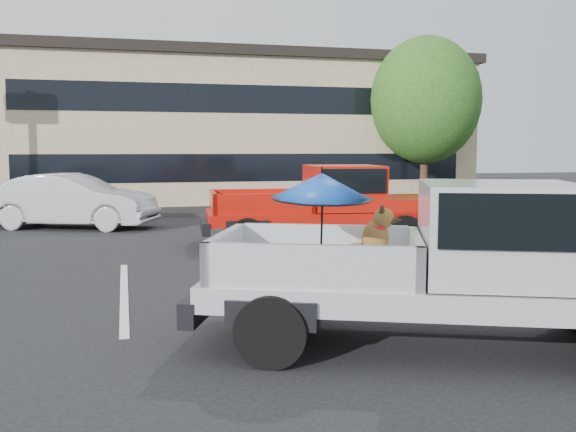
% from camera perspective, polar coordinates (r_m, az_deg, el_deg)
% --- Properties ---
extents(ground, '(90.00, 90.00, 0.00)m').
position_cam_1_polar(ground, '(8.96, 5.44, -8.56)').
color(ground, black).
rests_on(ground, ground).
extents(stripe_left, '(0.12, 5.00, 0.01)m').
position_cam_1_polar(stripe_left, '(10.40, -14.36, -6.66)').
color(stripe_left, silver).
rests_on(stripe_left, ground).
extents(stripe_right, '(0.12, 5.00, 0.01)m').
position_cam_1_polar(stripe_right, '(11.99, 15.79, -5.03)').
color(stripe_right, silver).
rests_on(stripe_right, ground).
extents(motel_building, '(20.40, 8.40, 6.30)m').
position_cam_1_polar(motel_building, '(29.58, -4.75, 7.84)').
color(motel_building, tan).
rests_on(motel_building, ground).
extents(tree_right, '(4.46, 4.46, 6.78)m').
position_cam_1_polar(tree_right, '(27.02, 12.12, 10.03)').
color(tree_right, '#332114').
rests_on(tree_right, ground).
extents(tree_back, '(4.68, 4.68, 7.11)m').
position_cam_1_polar(tree_back, '(33.45, 1.21, 9.71)').
color(tree_back, '#332114').
rests_on(tree_back, ground).
extents(silver_pickup, '(6.01, 3.98, 2.06)m').
position_cam_1_polar(silver_pickup, '(7.45, 16.36, -3.49)').
color(silver_pickup, black).
rests_on(silver_pickup, ground).
extents(red_pickup, '(5.79, 2.48, 1.86)m').
position_cam_1_polar(red_pickup, '(15.22, 4.34, 1.34)').
color(red_pickup, black).
rests_on(red_pickup, ground).
extents(silver_sedan, '(4.96, 3.26, 1.54)m').
position_cam_1_polar(silver_sedan, '(19.17, -18.64, 1.27)').
color(silver_sedan, '#ADAEB4').
rests_on(silver_sedan, ground).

